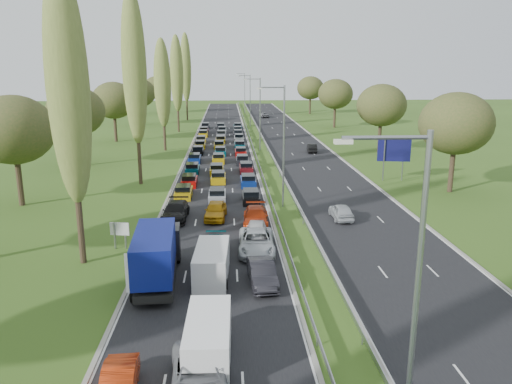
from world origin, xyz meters
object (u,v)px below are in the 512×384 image
object	(u,v)px
white_van_front	(209,337)
near_car_3	(176,211)
blue_lorry	(157,254)
direction_sign	(394,152)
near_car_2	(158,260)
white_van_rear	(212,262)
info_sign	(120,232)

from	to	relation	value
white_van_front	near_car_3	bearing A→B (deg)	100.82
blue_lorry	direction_sign	xyz separation A→B (m)	(25.10, 28.74, 1.67)
near_car_3	white_van_front	size ratio (longest dim) A/B	1.03
near_car_2	near_car_3	world-z (taller)	near_car_3
direction_sign	blue_lorry	bearing A→B (deg)	-131.13
blue_lorry	direction_sign	distance (m)	38.19
white_van_front	direction_sign	xyz separation A→B (m)	(21.47, 37.76, 2.48)
white_van_front	white_van_rear	xyz separation A→B (m)	(-0.10, 9.44, 0.02)
near_car_2	direction_sign	distance (m)	36.99
near_car_2	info_sign	xyz separation A→B (m)	(-3.45, 4.42, 0.63)
blue_lorry	white_van_rear	size ratio (longest dim) A/B	1.60
near_car_2	direction_sign	xyz separation A→B (m)	(25.35, 26.80, 2.83)
blue_lorry	white_van_rear	xyz separation A→B (m)	(3.53, 0.42, -0.79)
near_car_2	white_van_front	size ratio (longest dim) A/B	0.98
blue_lorry	direction_sign	bearing A→B (deg)	45.25
white_van_front	near_car_2	bearing A→B (deg)	110.79
blue_lorry	white_van_rear	world-z (taller)	blue_lorry
blue_lorry	white_van_front	xyz separation A→B (m)	(3.62, -9.02, -0.81)
white_van_rear	blue_lorry	bearing A→B (deg)	-170.27
near_car_2	blue_lorry	size ratio (longest dim) A/B	0.60
near_car_3	info_sign	xyz separation A→B (m)	(-3.53, -7.34, 0.56)
info_sign	direction_sign	world-z (taller)	direction_sign
near_car_3	white_van_front	world-z (taller)	white_van_front
blue_lorry	white_van_front	distance (m)	9.75
blue_lorry	info_sign	xyz separation A→B (m)	(-3.70, 6.36, -0.53)
white_van_front	info_sign	world-z (taller)	white_van_front
direction_sign	white_van_rear	bearing A→B (deg)	-127.30
near_car_2	white_van_rear	bearing A→B (deg)	-25.21
direction_sign	white_van_front	bearing A→B (deg)	-119.62
white_van_front	white_van_rear	distance (m)	9.44
info_sign	direction_sign	distance (m)	36.54
near_car_3	blue_lorry	bearing A→B (deg)	-87.45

